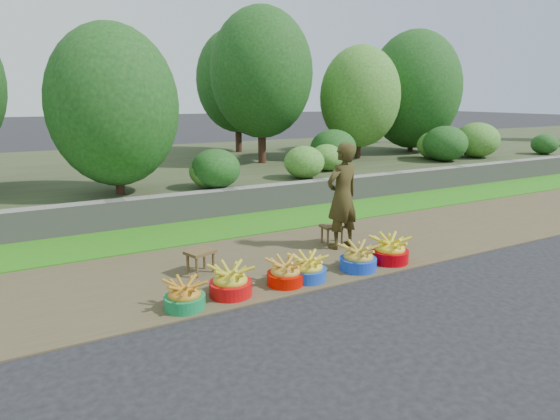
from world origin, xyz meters
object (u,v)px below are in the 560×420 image
basin_f (390,251)px  stool_left (200,255)px  stool_right (332,229)px  vendor_woman (342,196)px  basin_c (285,273)px  basin_e (358,259)px  basin_b (231,283)px  basin_a (185,296)px  basin_d (308,269)px

basin_f → stool_left: 2.73m
stool_right → vendor_woman: bearing=-87.6°
basin_c → basin_f: size_ratio=0.88×
basin_e → basin_f: basin_f is taller
basin_c → vendor_woman: (1.52, 0.90, 0.70)m
basin_b → basin_f: basin_f is taller
basin_b → basin_e: (1.91, -0.04, -0.00)m
basin_c → stool_right: (1.51, 1.14, 0.11)m
stool_left → vendor_woman: (2.36, 0.02, 0.58)m
basin_a → basin_e: 2.51m
basin_d → stool_right: size_ratio=1.33×
basin_b → basin_c: basin_b is taller
vendor_woman → basin_f: bearing=96.2°
basin_f → stool_left: size_ratio=1.23×
basin_e → basin_f: bearing=3.0°
basin_f → vendor_woman: (-0.23, 0.89, 0.68)m
basin_f → stool_right: 1.16m
stool_left → basin_a: bearing=-118.7°
basin_a → basin_b: bearing=8.7°
basin_a → basin_b: basin_b is taller
basin_f → vendor_woman: 1.14m
basin_a → stool_right: 3.11m
basin_a → stool_left: (0.52, 0.95, 0.12)m
basin_e → basin_d: bearing=178.9°
basin_a → vendor_woman: size_ratio=0.28×
basin_c → basin_b: bearing=178.3°
stool_left → stool_right: 2.36m
stool_right → basin_d: bearing=-135.7°
basin_b → vendor_woman: bearing=21.1°
basin_e → stool_right: basin_e is taller
basin_a → basin_b: (0.60, 0.09, 0.02)m
basin_d → vendor_woman: bearing=37.4°
basin_b → vendor_woman: size_ratio=0.31×
basin_d → basin_e: (0.82, -0.02, 0.01)m
basin_e → stool_right: (0.36, 1.16, 0.10)m
basin_d → basin_f: bearing=0.7°
basin_d → stool_right: basin_d is taller
basin_e → basin_c: bearing=178.9°
basin_c → basin_e: bearing=-1.1°
basin_d → basin_e: bearing=-1.1°
basin_d → stool_left: bearing=143.0°
basin_e → basin_f: 0.60m
basin_a → stool_left: 1.09m
basin_e → stool_left: 2.19m
stool_left → basin_b: bearing=-84.3°
basin_c → vendor_woman: 1.90m
stool_left → vendor_woman: bearing=0.5°
basin_d → stool_right: (1.17, 1.14, 0.10)m
basin_a → basin_f: 3.11m
basin_f → stool_left: bearing=161.5°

